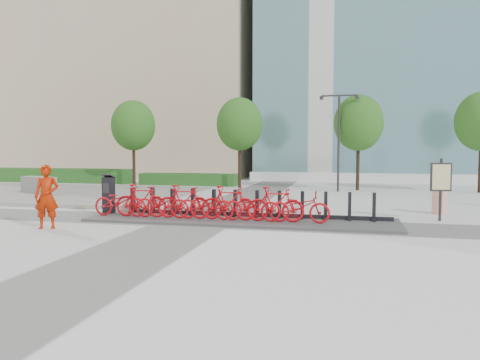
% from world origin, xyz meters
% --- Properties ---
extents(ground, '(120.00, 120.00, 0.00)m').
position_xyz_m(ground, '(0.00, 0.00, 0.00)').
color(ground, silver).
extents(tan_building, '(26.00, 16.00, 30.00)m').
position_xyz_m(tan_building, '(-16.00, 26.00, 15.00)').
color(tan_building, '#B1A78D').
rests_on(tan_building, ground).
extents(glass_building, '(32.00, 16.00, 24.00)m').
position_xyz_m(glass_building, '(14.00, 26.00, 12.00)').
color(glass_building, teal).
rests_on(glass_building, ground).
extents(gravel_patch, '(14.00, 14.00, 0.00)m').
position_xyz_m(gravel_patch, '(-10.00, 7.00, 0.01)').
color(gravel_patch, gray).
rests_on(gravel_patch, ground).
extents(hedge_a, '(10.00, 1.40, 0.90)m').
position_xyz_m(hedge_a, '(-14.00, 13.50, 0.45)').
color(hedge_a, '#175012').
rests_on(hedge_a, ground).
extents(hedge_b, '(6.00, 1.20, 0.70)m').
position_xyz_m(hedge_b, '(-5.00, 13.20, 0.35)').
color(hedge_b, '#175012').
rests_on(hedge_b, ground).
extents(tree_0, '(2.60, 2.60, 5.10)m').
position_xyz_m(tree_0, '(-8.00, 12.00, 3.59)').
color(tree_0, black).
rests_on(tree_0, ground).
extents(tree_1, '(2.60, 2.60, 5.10)m').
position_xyz_m(tree_1, '(-1.50, 12.00, 3.59)').
color(tree_1, black).
rests_on(tree_1, ground).
extents(tree_2, '(2.60, 2.60, 5.10)m').
position_xyz_m(tree_2, '(5.00, 12.00, 3.59)').
color(tree_2, black).
rests_on(tree_2, ground).
extents(streetlamp, '(2.00, 0.20, 5.00)m').
position_xyz_m(streetlamp, '(4.00, 11.00, 3.13)').
color(streetlamp, black).
rests_on(streetlamp, ground).
extents(dock_pad, '(9.60, 2.40, 0.08)m').
position_xyz_m(dock_pad, '(1.30, 0.30, 0.04)').
color(dock_pad, '#464646').
rests_on(dock_pad, ground).
extents(dock_rail_posts, '(8.02, 0.50, 0.85)m').
position_xyz_m(dock_rail_posts, '(1.36, 0.77, 0.51)').
color(dock_rail_posts, black).
rests_on(dock_rail_posts, dock_pad).
extents(bike_0, '(1.79, 0.62, 0.94)m').
position_xyz_m(bike_0, '(-2.60, -0.05, 0.55)').
color(bike_0, '#BB0910').
rests_on(bike_0, dock_pad).
extents(bike_1, '(1.74, 0.49, 1.04)m').
position_xyz_m(bike_1, '(-1.88, -0.05, 0.60)').
color(bike_1, '#BB0910').
rests_on(bike_1, dock_pad).
extents(bike_2, '(1.79, 0.62, 0.94)m').
position_xyz_m(bike_2, '(-1.16, -0.05, 0.55)').
color(bike_2, '#BB0910').
rests_on(bike_2, dock_pad).
extents(bike_3, '(1.74, 0.49, 1.04)m').
position_xyz_m(bike_3, '(-0.44, -0.05, 0.60)').
color(bike_3, '#BB0910').
rests_on(bike_3, dock_pad).
extents(bike_4, '(1.79, 0.62, 0.94)m').
position_xyz_m(bike_4, '(0.28, -0.05, 0.55)').
color(bike_4, '#BB0910').
rests_on(bike_4, dock_pad).
extents(bike_5, '(1.74, 0.49, 1.04)m').
position_xyz_m(bike_5, '(1.00, -0.05, 0.60)').
color(bike_5, '#BB0910').
rests_on(bike_5, dock_pad).
extents(bike_6, '(1.79, 0.62, 0.94)m').
position_xyz_m(bike_6, '(1.72, -0.05, 0.55)').
color(bike_6, '#BB0910').
rests_on(bike_6, dock_pad).
extents(bike_7, '(1.74, 0.49, 1.04)m').
position_xyz_m(bike_7, '(2.44, -0.05, 0.60)').
color(bike_7, '#BB0910').
rests_on(bike_7, dock_pad).
extents(bike_8, '(1.79, 0.62, 0.94)m').
position_xyz_m(bike_8, '(3.16, -0.05, 0.55)').
color(bike_8, '#BB0910').
rests_on(bike_8, dock_pad).
extents(kiosk, '(0.44, 0.38, 1.33)m').
position_xyz_m(kiosk, '(-3.36, 0.57, 0.72)').
color(kiosk, black).
rests_on(kiosk, dock_pad).
extents(worker_red, '(0.77, 0.64, 1.82)m').
position_xyz_m(worker_red, '(-3.71, -2.26, 0.91)').
color(worker_red, '#A01C01').
rests_on(worker_red, ground).
extents(construction_barrel, '(0.61, 0.61, 0.91)m').
position_xyz_m(construction_barrel, '(7.62, 3.46, 0.45)').
color(construction_barrel, red).
rests_on(construction_barrel, ground).
extents(jersey_barrier, '(2.24, 1.31, 0.84)m').
position_xyz_m(jersey_barrier, '(-10.53, 6.58, 0.42)').
color(jersey_barrier, gray).
rests_on(jersey_barrier, ground).
extents(map_sign, '(0.64, 0.23, 1.95)m').
position_xyz_m(map_sign, '(7.35, 1.78, 1.29)').
color(map_sign, black).
rests_on(map_sign, ground).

